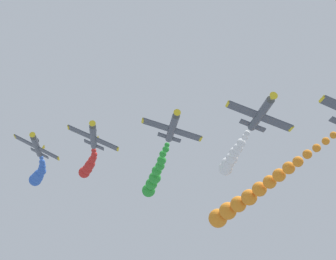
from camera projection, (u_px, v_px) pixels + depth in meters
name	position (u px, v px, depth m)	size (l,w,h in m)	color
smoke_trail_lead	(245.00, 199.00, 83.52)	(12.61, 29.87, 7.96)	orange
airplane_left_inner	(261.00, 114.00, 65.49)	(9.08, 10.35, 3.69)	#474C56
smoke_trail_left_inner	(231.00, 160.00, 79.00)	(2.51, 13.15, 3.47)	white
airplane_right_inner	(172.00, 127.00, 73.27)	(9.27, 10.35, 3.33)	#474C56
smoke_trail_right_inner	(154.00, 178.00, 89.77)	(3.61, 17.66, 5.18)	green
airplane_left_outer	(93.00, 136.00, 81.88)	(8.94, 10.35, 4.07)	#474C56
smoke_trail_left_outer	(88.00, 167.00, 96.55)	(4.01, 14.21, 2.39)	red
airplane_right_outer	(37.00, 146.00, 89.84)	(8.75, 10.35, 4.52)	#474C56
smoke_trail_right_outer	(38.00, 175.00, 107.57)	(5.31, 18.08, 2.86)	blue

